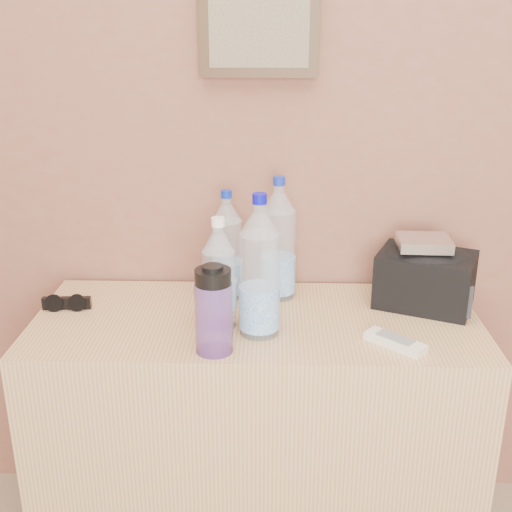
{
  "coord_description": "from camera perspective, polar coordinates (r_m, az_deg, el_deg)",
  "views": [
    {
      "loc": [
        -0.19,
        0.28,
        1.41
      ],
      "look_at": [
        -0.23,
        1.71,
        0.88
      ],
      "focal_mm": 45.0,
      "sensor_mm": 36.0,
      "label": 1
    }
  ],
  "objects": [
    {
      "name": "pet_large_d",
      "position": [
        1.5,
        0.31,
        -1.59
      ],
      "size": [
        0.09,
        0.09,
        0.34
      ],
      "rotation": [
        0.0,
        0.0,
        -0.16
      ],
      "color": "silver",
      "rests_on": "dresser"
    },
    {
      "name": "pet_large_c",
      "position": [
        1.71,
        -2.58,
        0.47
      ],
      "size": [
        0.08,
        0.08,
        0.3
      ],
      "rotation": [
        0.0,
        0.0,
        0.33
      ],
      "color": "silver",
      "rests_on": "dresser"
    },
    {
      "name": "picture_frame",
      "position": [
        1.7,
        0.28,
        19.79
      ],
      "size": [
        0.3,
        0.03,
        0.25
      ],
      "primitive_type": null,
      "color": "#382311",
      "rests_on": "room_shell"
    },
    {
      "name": "dresser",
      "position": [
        1.81,
        0.03,
        -15.62
      ],
      "size": [
        1.13,
        0.47,
        0.7
      ],
      "primitive_type": "cube",
      "color": "tan",
      "rests_on": "ground"
    },
    {
      "name": "foil_packet",
      "position": [
        1.69,
        14.7,
        1.15
      ],
      "size": [
        0.14,
        0.11,
        0.03
      ],
      "primitive_type": "cube",
      "rotation": [
        0.0,
        0.0,
        -0.04
      ],
      "color": "white",
      "rests_on": "toiletry_bag"
    },
    {
      "name": "toiletry_bag",
      "position": [
        1.73,
        14.84,
        -1.74
      ],
      "size": [
        0.29,
        0.25,
        0.16
      ],
      "primitive_type": null,
      "rotation": [
        0.0,
        0.0,
        -0.39
      ],
      "color": "black",
      "rests_on": "dresser"
    },
    {
      "name": "pet_small",
      "position": [
        1.55,
        -3.28,
        -2.11
      ],
      "size": [
        0.08,
        0.08,
        0.28
      ],
      "rotation": [
        0.0,
        0.0,
        0.0
      ],
      "color": "white",
      "rests_on": "dresser"
    },
    {
      "name": "sunglasses",
      "position": [
        1.74,
        -16.46,
        -4.03
      ],
      "size": [
        0.13,
        0.06,
        0.03
      ],
      "primitive_type": null,
      "rotation": [
        0.0,
        0.0,
        0.07
      ],
      "color": "black",
      "rests_on": "dresser"
    },
    {
      "name": "pet_large_b",
      "position": [
        1.71,
        2.0,
        0.99
      ],
      "size": [
        0.09,
        0.09,
        0.33
      ],
      "rotation": [
        0.0,
        0.0,
        0.04
      ],
      "color": "#ADBDD5",
      "rests_on": "dresser"
    },
    {
      "name": "nalgene_bottle",
      "position": [
        1.43,
        -3.78,
        -4.8
      ],
      "size": [
        0.09,
        0.09,
        0.21
      ],
      "rotation": [
        0.0,
        0.0,
        -0.29
      ],
      "color": "#6D4098",
      "rests_on": "dresser"
    },
    {
      "name": "ac_remote",
      "position": [
        1.53,
        12.26,
        -7.49
      ],
      "size": [
        0.14,
        0.13,
        0.02
      ],
      "primitive_type": "cube",
      "rotation": [
        0.0,
        0.0,
        -0.74
      ],
      "color": "white",
      "rests_on": "dresser"
    }
  ]
}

